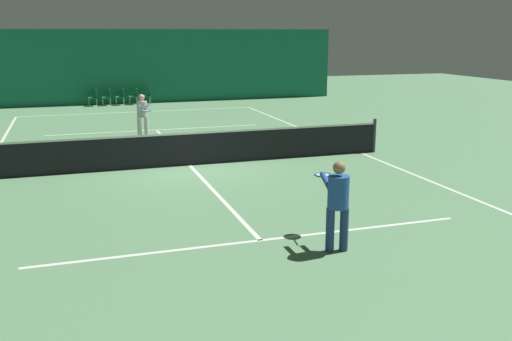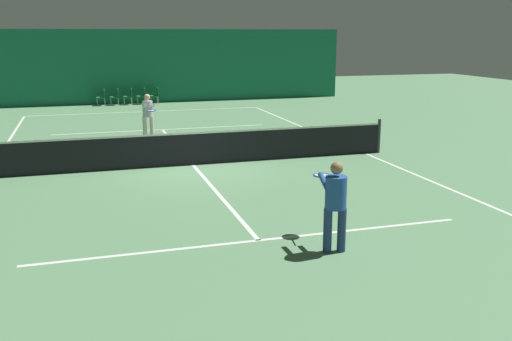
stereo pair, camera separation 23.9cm
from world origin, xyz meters
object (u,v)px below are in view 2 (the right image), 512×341
(player_near, at_px, (335,199))
(courtside_chair_2, at_px, (129,95))
(tennis_net, at_px, (192,148))
(courtside_chair_4, at_px, (155,95))
(courtside_chair_0, at_px, (102,96))
(player_far, at_px, (148,113))
(courtside_chair_1, at_px, (116,96))
(courtside_chair_3, at_px, (142,95))

(player_near, relative_size, courtside_chair_2, 1.91)
(tennis_net, relative_size, courtside_chair_4, 14.29)
(tennis_net, relative_size, player_near, 7.49)
(courtside_chair_0, height_order, courtside_chair_2, same)
(player_far, distance_m, courtside_chair_4, 10.38)
(courtside_chair_0, bearing_deg, courtside_chair_1, 90.00)
(tennis_net, bearing_deg, courtside_chair_3, 89.49)
(player_near, height_order, courtside_chair_2, player_near)
(tennis_net, height_order, courtside_chair_1, tennis_net)
(player_near, xyz_separation_m, courtside_chair_3, (-0.97, 22.15, -0.45))
(courtside_chair_1, height_order, courtside_chair_4, same)
(tennis_net, distance_m, courtside_chair_3, 14.90)
(player_near, bearing_deg, courtside_chair_2, 13.26)
(courtside_chair_0, distance_m, courtside_chair_3, 2.06)
(player_near, relative_size, courtside_chair_1, 1.91)
(courtside_chair_4, bearing_deg, tennis_net, -3.15)
(courtside_chair_2, relative_size, courtside_chair_3, 1.00)
(courtside_chair_1, bearing_deg, courtside_chair_2, 90.00)
(courtside_chair_1, xyz_separation_m, courtside_chair_4, (2.06, 0.00, 0.00))
(courtside_chair_2, relative_size, courtside_chair_4, 1.00)
(courtside_chair_0, bearing_deg, player_far, 6.75)
(tennis_net, height_order, courtside_chair_4, tennis_net)
(player_far, bearing_deg, courtside_chair_4, 170.22)
(courtside_chair_2, bearing_deg, courtside_chair_4, 90.00)
(player_near, bearing_deg, courtside_chair_4, 9.71)
(player_near, bearing_deg, courtside_chair_1, 15.03)
(tennis_net, relative_size, player_far, 7.55)
(courtside_chair_1, relative_size, courtside_chair_2, 1.00)
(courtside_chair_1, relative_size, courtside_chair_4, 1.00)
(courtside_chair_2, bearing_deg, courtside_chair_3, 90.00)
(courtside_chair_3, bearing_deg, courtside_chair_0, -90.00)
(player_near, relative_size, courtside_chair_3, 1.91)
(player_far, bearing_deg, courtside_chair_2, 177.84)
(tennis_net, bearing_deg, courtside_chair_1, 94.77)
(tennis_net, distance_m, courtside_chair_4, 14.92)
(courtside_chair_3, bearing_deg, player_near, 2.51)
(tennis_net, bearing_deg, courtside_chair_4, 86.85)
(courtside_chair_1, distance_m, courtside_chair_3, 1.38)
(player_near, relative_size, courtside_chair_4, 1.91)
(player_far, relative_size, courtside_chair_2, 1.89)
(tennis_net, distance_m, courtside_chair_0, 15.02)
(courtside_chair_3, relative_size, courtside_chair_4, 1.00)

